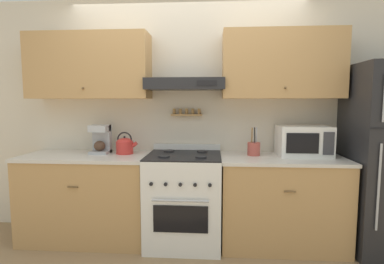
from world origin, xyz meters
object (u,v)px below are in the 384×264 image
stove_range (184,199)px  tea_kettle (125,145)px  coffee_maker (101,139)px  utensil_crock (254,148)px  microwave (303,141)px

stove_range → tea_kettle: tea_kettle is taller
coffee_maker → utensil_crock: bearing=-0.9°
tea_kettle → utensil_crock: size_ratio=0.80×
microwave → tea_kettle: bearing=-179.4°
tea_kettle → coffee_maker: coffee_maker is taller
stove_range → coffee_maker: 1.08m
tea_kettle → microwave: (1.84, 0.02, 0.06)m
stove_range → tea_kettle: size_ratio=4.22×
utensil_crock → microwave: bearing=2.1°
microwave → coffee_maker: bearing=179.8°
stove_range → coffee_maker: coffee_maker is taller
tea_kettle → coffee_maker: 0.27m
tea_kettle → microwave: microwave is taller
stove_range → microwave: (1.20, 0.13, 0.59)m
tea_kettle → utensil_crock: 1.34m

